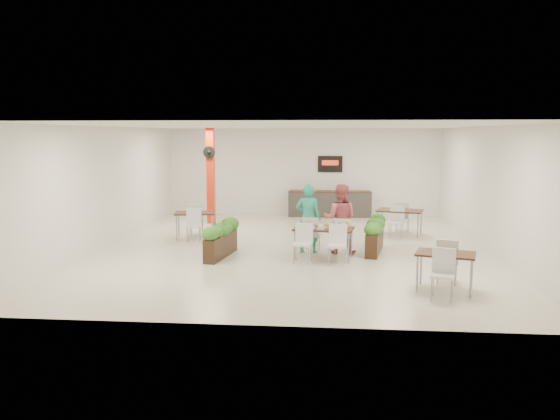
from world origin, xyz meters
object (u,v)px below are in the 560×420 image
at_px(main_table, 323,233).
at_px(diner_woman, 340,219).
at_px(side_table_a, 195,216).
at_px(red_column, 211,175).
at_px(service_counter, 330,203).
at_px(planter_right, 375,233).
at_px(side_table_b, 400,214).
at_px(side_table_c, 445,260).
at_px(planter_left, 221,237).
at_px(diner_man, 308,218).

bearing_deg(main_table, diner_woman, 57.87).
bearing_deg(side_table_a, diner_woman, -32.24).
bearing_deg(red_column, service_counter, 25.00).
distance_m(planter_right, side_table_b, 2.70).
relative_size(main_table, side_table_c, 1.06).
bearing_deg(side_table_c, diner_woman, 137.07).
distance_m(main_table, side_table_a, 4.42).
xyz_separation_m(red_column, planter_right, (5.14, -4.14, -1.15)).
bearing_deg(planter_left, red_column, 104.72).
relative_size(service_counter, diner_man, 1.71).
bearing_deg(red_column, planter_right, -38.90).
bearing_deg(diner_woman, side_table_b, -115.64).
relative_size(planter_right, side_table_a, 1.11).
xyz_separation_m(diner_woman, side_table_c, (1.95, -3.23, -0.26)).
relative_size(diner_man, diner_woman, 1.00).
bearing_deg(side_table_b, side_table_a, -153.79).
distance_m(red_column, diner_man, 5.59).
relative_size(diner_man, planter_right, 0.94).
distance_m(diner_man, planter_right, 1.75).
distance_m(planter_right, side_table_c, 3.58).
distance_m(diner_woman, side_table_c, 3.78).
bearing_deg(service_counter, planter_left, -111.16).
bearing_deg(service_counter, red_column, -155.00).
height_order(red_column, planter_left, red_column).
bearing_deg(diner_man, planter_left, 26.80).
relative_size(service_counter, side_table_a, 1.80).
bearing_deg(side_table_c, service_counter, 119.02).
bearing_deg(service_counter, side_table_c, -76.96).
height_order(side_table_b, side_table_c, same).
xyz_separation_m(side_table_b, side_table_c, (0.11, -5.95, -0.02)).
distance_m(main_table, side_table_c, 3.49).
height_order(red_column, main_table, red_column).
bearing_deg(planter_right, side_table_c, -72.99).
bearing_deg(diner_man, diner_woman, -171.63).
relative_size(planter_right, side_table_b, 1.11).
distance_m(red_column, main_table, 6.37).
distance_m(service_counter, planter_left, 7.41).
bearing_deg(side_table_a, side_table_c, -48.86).
xyz_separation_m(main_table, planter_left, (-2.50, -0.05, -0.14)).
bearing_deg(diner_woman, side_table_a, -14.02).
bearing_deg(side_table_b, service_counter, 137.41).
height_order(service_counter, side_table_c, service_counter).
bearing_deg(planter_right, side_table_a, 163.31).
xyz_separation_m(main_table, side_table_b, (2.25, 3.38, 0.00)).
bearing_deg(main_table, side_table_c, -47.53).
bearing_deg(diner_woman, planter_left, 21.96).
xyz_separation_m(service_counter, planter_left, (-2.67, -6.91, 0.00)).
height_order(main_table, side_table_c, same).
height_order(main_table, planter_right, planter_right).
xyz_separation_m(main_table, side_table_c, (2.36, -2.57, -0.02)).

